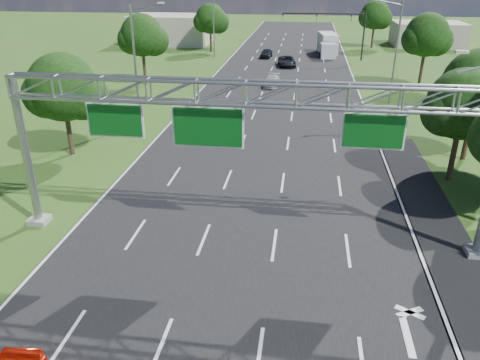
# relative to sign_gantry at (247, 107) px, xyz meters

# --- Properties ---
(ground) EXTENTS (220.00, 220.00, 0.00)m
(ground) POSITION_rel_sign_gantry_xyz_m (-0.33, 18.00, -6.89)
(ground) COLOR #294E17
(ground) RESTS_ON ground
(road) EXTENTS (18.00, 180.00, 0.02)m
(road) POSITION_rel_sign_gantry_xyz_m (-0.33, 18.00, -6.89)
(road) COLOR black
(road) RESTS_ON ground
(road_flare) EXTENTS (3.00, 30.00, 0.02)m
(road_flare) POSITION_rel_sign_gantry_xyz_m (9.87, 2.00, -6.89)
(road_flare) COLOR black
(road_flare) RESTS_ON ground
(sign_gantry) EXTENTS (23.50, 1.00, 9.56)m
(sign_gantry) POSITION_rel_sign_gantry_xyz_m (0.00, 0.00, 0.00)
(sign_gantry) COLOR gray
(sign_gantry) RESTS_ON ground
(traffic_signal) EXTENTS (12.21, 0.24, 7.00)m
(traffic_signal) POSITION_rel_sign_gantry_xyz_m (7.15, 53.00, -1.72)
(traffic_signal) COLOR black
(traffic_signal) RESTS_ON ground
(streetlight_l_near) EXTENTS (2.97, 0.22, 10.16)m
(streetlight_l_near) POSITION_rel_sign_gantry_xyz_m (-11.63, 18.00, -1.31)
(streetlight_l_near) COLOR gray
(streetlight_l_near) RESTS_ON ground
(streetlight_l_far) EXTENTS (2.97, 0.22, 10.16)m
(streetlight_l_far) POSITION_rel_sign_gantry_xyz_m (-11.63, 53.00, -1.31)
(streetlight_l_far) COLOR gray
(streetlight_l_far) RESTS_ON ground
(streetlight_r_mid) EXTENTS (2.97, 0.22, 10.16)m
(streetlight_r_mid) POSITION_rel_sign_gantry_xyz_m (10.97, 28.00, -1.31)
(streetlight_r_mid) COLOR gray
(streetlight_r_mid) RESTS_ON ground
(tree_verge_la) EXTENTS (5.76, 4.80, 7.40)m
(tree_verge_la) POSITION_rel_sign_gantry_xyz_m (-14.25, 10.04, -2.13)
(tree_verge_la) COLOR #2D2116
(tree_verge_la) RESTS_ON ground
(tree_verge_lb) EXTENTS (5.76, 4.80, 8.06)m
(tree_verge_lb) POSITION_rel_sign_gantry_xyz_m (-16.25, 33.04, -1.48)
(tree_verge_lb) COLOR #2D2116
(tree_verge_lb) RESTS_ON ground
(tree_verge_lc) EXTENTS (5.76, 4.80, 7.62)m
(tree_verge_lc) POSITION_rel_sign_gantry_xyz_m (-13.25, 58.04, -1.92)
(tree_verge_lc) COLOR #2D2116
(tree_verge_lc) RESTS_ON ground
(tree_verge_rd) EXTENTS (5.76, 4.80, 8.28)m
(tree_verge_rd) POSITION_rel_sign_gantry_xyz_m (15.75, 36.04, -1.26)
(tree_verge_rd) COLOR #2D2116
(tree_verge_rd) RESTS_ON ground
(tree_verge_re) EXTENTS (5.76, 4.80, 7.84)m
(tree_verge_re) POSITION_rel_sign_gantry_xyz_m (13.75, 66.04, -1.70)
(tree_verge_re) COLOR #2D2116
(tree_verge_re) RESTS_ON ground
(building_left) EXTENTS (14.00, 10.00, 5.00)m
(building_left) POSITION_rel_sign_gantry_xyz_m (-22.33, 66.00, -4.39)
(building_left) COLOR #A99E8E
(building_left) RESTS_ON ground
(building_right) EXTENTS (12.00, 9.00, 4.00)m
(building_right) POSITION_rel_sign_gantry_xyz_m (23.67, 70.00, -4.89)
(building_right) COLOR #A99E8E
(building_right) RESTS_ON ground
(car_queue_a) EXTENTS (1.91, 4.17, 1.18)m
(car_queue_a) POSITION_rel_sign_gantry_xyz_m (-1.35, 34.19, -6.30)
(car_queue_a) COLOR #B9B9B9
(car_queue_a) RESTS_ON ground
(car_queue_b) EXTENTS (2.88, 5.15, 1.36)m
(car_queue_b) POSITION_rel_sign_gantry_xyz_m (-0.19, 46.80, -6.21)
(car_queue_b) COLOR black
(car_queue_b) RESTS_ON ground
(car_queue_c) EXTENTS (1.86, 3.94, 1.30)m
(car_queue_c) POSITION_rel_sign_gantry_xyz_m (-3.69, 53.33, -6.24)
(car_queue_c) COLOR black
(car_queue_c) RESTS_ON ground
(box_truck) EXTENTS (3.24, 8.72, 3.20)m
(box_truck) POSITION_rel_sign_gantry_xyz_m (5.71, 57.53, -5.36)
(box_truck) COLOR silver
(box_truck) RESTS_ON ground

